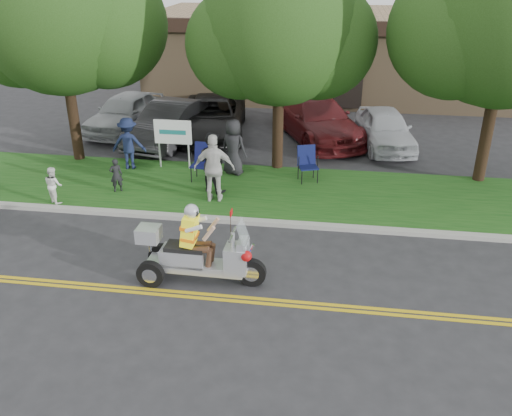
# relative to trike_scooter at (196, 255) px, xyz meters

# --- Properties ---
(ground) EXTENTS (120.00, 120.00, 0.00)m
(ground) POSITION_rel_trike_scooter_xyz_m (0.53, -0.10, -0.66)
(ground) COLOR #28282B
(ground) RESTS_ON ground
(centerline_near) EXTENTS (60.00, 0.10, 0.01)m
(centerline_near) POSITION_rel_trike_scooter_xyz_m (0.53, -0.68, -0.65)
(centerline_near) COLOR gold
(centerline_near) RESTS_ON ground
(centerline_far) EXTENTS (60.00, 0.10, 0.01)m
(centerline_far) POSITION_rel_trike_scooter_xyz_m (0.53, -0.52, -0.65)
(centerline_far) COLOR gold
(centerline_far) RESTS_ON ground
(curb) EXTENTS (60.00, 0.25, 0.12)m
(curb) POSITION_rel_trike_scooter_xyz_m (0.53, 2.95, -0.60)
(curb) COLOR #A8A89E
(curb) RESTS_ON ground
(grass_verge) EXTENTS (60.00, 4.00, 0.10)m
(grass_verge) POSITION_rel_trike_scooter_xyz_m (0.53, 5.10, -0.60)
(grass_verge) COLOR #154813
(grass_verge) RESTS_ON ground
(commercial_building) EXTENTS (18.00, 8.20, 4.00)m
(commercial_building) POSITION_rel_trike_scooter_xyz_m (2.53, 18.88, 1.35)
(commercial_building) COLOR #9E7F5B
(commercial_building) RESTS_ON ground
(tree_left) EXTENTS (6.62, 5.40, 7.78)m
(tree_left) POSITION_rel_trike_scooter_xyz_m (-5.91, 6.93, 4.19)
(tree_left) COLOR #332114
(tree_left) RESTS_ON ground
(tree_mid) EXTENTS (5.88, 4.80, 7.05)m
(tree_mid) POSITION_rel_trike_scooter_xyz_m (1.08, 7.13, 3.78)
(tree_mid) COLOR #332114
(tree_mid) RESTS_ON ground
(tree_right) EXTENTS (6.86, 5.60, 8.07)m
(tree_right) POSITION_rel_trike_scooter_xyz_m (7.59, 6.93, 4.37)
(tree_right) COLOR #332114
(tree_right) RESTS_ON ground
(business_sign) EXTENTS (1.25, 0.06, 1.75)m
(business_sign) POSITION_rel_trike_scooter_xyz_m (-2.37, 6.50, 0.60)
(business_sign) COLOR silver
(business_sign) RESTS_ON ground
(trike_scooter) EXTENTS (2.87, 0.96, 1.88)m
(trike_scooter) POSITION_rel_trike_scooter_xyz_m (0.00, 0.00, 0.00)
(trike_scooter) COLOR black
(trike_scooter) RESTS_ON ground
(lawn_chair_a) EXTENTS (0.68, 0.70, 1.17)m
(lawn_chair_a) POSITION_rel_trike_scooter_xyz_m (-1.19, 5.67, 0.11)
(lawn_chair_a) COLOR black
(lawn_chair_a) RESTS_ON grass_verge
(lawn_chair_b) EXTENTS (0.74, 0.76, 1.11)m
(lawn_chair_b) POSITION_rel_trike_scooter_xyz_m (2.08, 6.08, 0.07)
(lawn_chair_b) COLOR black
(lawn_chair_b) RESTS_ON grass_verge
(spectator_adult_mid) EXTENTS (1.10, 1.00, 1.84)m
(spectator_adult_mid) POSITION_rel_trike_scooter_xyz_m (-0.69, 4.79, 0.37)
(spectator_adult_mid) COLOR black
(spectator_adult_mid) RESTS_ON grass_verge
(spectator_adult_right) EXTENTS (1.22, 0.61, 2.00)m
(spectator_adult_right) POSITION_rel_trike_scooter_xyz_m (-0.47, 4.10, 0.45)
(spectator_adult_right) COLOR silver
(spectator_adult_right) RESTS_ON grass_verge
(spectator_chair_a) EXTENTS (1.18, 0.76, 1.73)m
(spectator_chair_a) POSITION_rel_trike_scooter_xyz_m (-3.83, 6.24, 0.31)
(spectator_chair_a) COLOR #172042
(spectator_chair_a) RESTS_ON grass_verge
(spectator_chair_b) EXTENTS (1.04, 0.87, 1.82)m
(spectator_chair_b) POSITION_rel_trike_scooter_xyz_m (-0.31, 6.25, 0.36)
(spectator_chair_b) COLOR black
(spectator_chair_b) RESTS_ON grass_verge
(child_left) EXTENTS (0.45, 0.39, 1.04)m
(child_left) POSITION_rel_trike_scooter_xyz_m (-3.54, 4.32, -0.03)
(child_left) COLOR black
(child_left) RESTS_ON grass_verge
(child_right) EXTENTS (0.66, 0.63, 1.08)m
(child_right) POSITION_rel_trike_scooter_xyz_m (-5.02, 3.30, -0.01)
(child_right) COLOR white
(child_right) RESTS_ON grass_verge
(parked_car_far_left) EXTENTS (2.55, 4.76, 1.54)m
(parked_car_far_left) POSITION_rel_trike_scooter_xyz_m (-5.60, 10.60, 0.11)
(parked_car_far_left) COLOR #A3A6AA
(parked_car_far_left) RESTS_ON ground
(parked_car_left) EXTENTS (2.57, 4.95, 1.55)m
(parked_car_left) POSITION_rel_trike_scooter_xyz_m (-3.36, 9.34, 0.12)
(parked_car_left) COLOR #2A2A2C
(parked_car_left) RESTS_ON ground
(parked_car_mid) EXTENTS (3.21, 5.74, 1.52)m
(parked_car_mid) POSITION_rel_trike_scooter_xyz_m (-1.97, 10.44, 0.10)
(parked_car_mid) COLOR black
(parked_car_mid) RESTS_ON ground
(parked_car_right) EXTENTS (4.40, 6.00, 1.61)m
(parked_car_right) POSITION_rel_trike_scooter_xyz_m (2.16, 10.71, 0.15)
(parked_car_right) COLOR #551416
(parked_car_right) RESTS_ON ground
(parked_car_far_right) EXTENTS (2.39, 4.45, 1.44)m
(parked_car_far_right) POSITION_rel_trike_scooter_xyz_m (4.75, 10.04, 0.06)
(parked_car_far_right) COLOR silver
(parked_car_far_right) RESTS_ON ground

